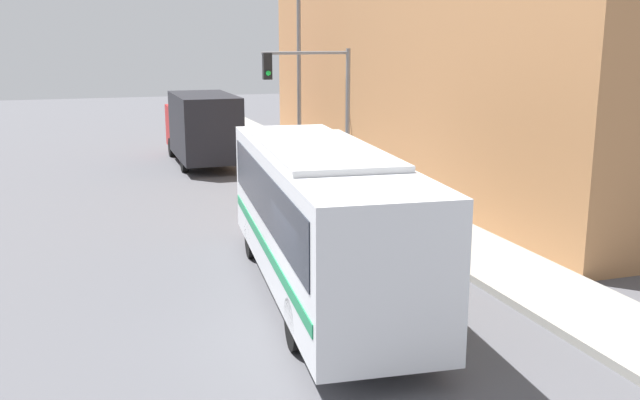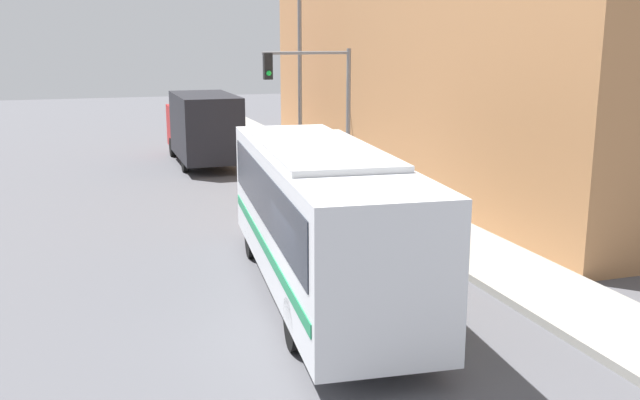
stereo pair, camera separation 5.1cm
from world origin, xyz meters
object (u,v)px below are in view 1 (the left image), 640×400
at_px(fire_hydrant, 438,228).
at_px(parking_meter, 384,183).
at_px(city_bus, 320,211).
at_px(delivery_truck, 201,126).
at_px(street_lamp, 290,52).
at_px(traffic_light_pole, 318,94).

height_order(fire_hydrant, parking_meter, parking_meter).
relative_size(city_bus, fire_hydrant, 14.39).
height_order(delivery_truck, street_lamp, street_lamp).
xyz_separation_m(city_bus, delivery_truck, (0.27, 17.85, -0.19)).
distance_m(traffic_light_pole, parking_meter, 4.68).
height_order(traffic_light_pole, parking_meter, traffic_light_pole).
xyz_separation_m(delivery_truck, parking_meter, (3.96, -11.67, -0.66)).
height_order(traffic_light_pole, street_lamp, street_lamp).
bearing_deg(street_lamp, city_bus, -104.01).
xyz_separation_m(delivery_truck, traffic_light_pole, (2.97, -7.92, 1.95)).
relative_size(delivery_truck, parking_meter, 5.59).
distance_m(city_bus, delivery_truck, 17.85).
bearing_deg(city_bus, street_lamp, 81.21).
relative_size(city_bus, parking_meter, 7.62).
bearing_deg(fire_hydrant, parking_meter, 90.00).
height_order(city_bus, delivery_truck, city_bus).
xyz_separation_m(city_bus, street_lamp, (4.09, 16.39, 3.10)).
height_order(delivery_truck, parking_meter, delivery_truck).
bearing_deg(city_bus, parking_meter, 60.78).
height_order(delivery_truck, traffic_light_pole, traffic_light_pole).
bearing_deg(fire_hydrant, delivery_truck, 104.44).
bearing_deg(fire_hydrant, street_lamp, 90.59).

